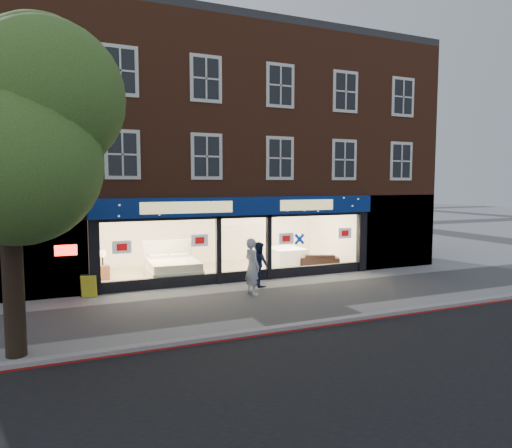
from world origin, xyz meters
TOP-DOWN VIEW (x-y plane):
  - ground at (0.00, 0.00)m, footprint 120.00×120.00m
  - road at (0.00, -8.00)m, footprint 60.00×10.00m
  - kerb_line at (0.00, -3.10)m, footprint 60.00×0.10m
  - kerb_stone at (0.00, -2.90)m, footprint 60.00×0.25m
  - showroom_floor at (0.00, 5.25)m, footprint 11.00×4.50m
  - building at (-0.02, 6.93)m, footprint 19.00×8.26m
  - street_tree at (-7.57, -2.20)m, footprint 4.00×3.20m
  - display_bed at (-2.50, 4.43)m, footprint 2.05×2.45m
  - bedside_table at (-5.10, 5.04)m, footprint 0.50×0.50m
  - mattress_stack at (3.03, 5.54)m, footprint 1.47×1.85m
  - sofa at (4.23, 4.45)m, footprint 1.89×1.34m
  - a_board at (-5.73, 2.70)m, footprint 0.57×0.43m
  - pedestrian_grey at (-0.55, 0.93)m, footprint 0.58×0.78m
  - pedestrian_blue at (0.20, 2.04)m, footprint 0.68×0.85m

SIDE VIEW (x-z plane):
  - ground at x=0.00m, z-range 0.00..0.00m
  - road at x=0.00m, z-range 0.00..0.01m
  - kerb_line at x=0.00m, z-range 0.00..0.01m
  - showroom_floor at x=0.00m, z-range 0.00..0.10m
  - kerb_stone at x=0.00m, z-range 0.00..0.12m
  - sofa at x=4.23m, z-range 0.10..0.61m
  - bedside_table at x=-5.10m, z-range 0.10..0.65m
  - a_board at x=-5.73m, z-range 0.00..0.78m
  - mattress_stack at x=3.03m, z-range 0.10..0.83m
  - display_bed at x=-2.50m, z-range -0.20..1.16m
  - pedestrian_blue at x=0.20m, z-range 0.00..1.66m
  - pedestrian_grey at x=-0.55m, z-range 0.00..1.95m
  - street_tree at x=-7.57m, z-range 1.64..8.24m
  - building at x=-0.02m, z-range 1.52..11.82m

